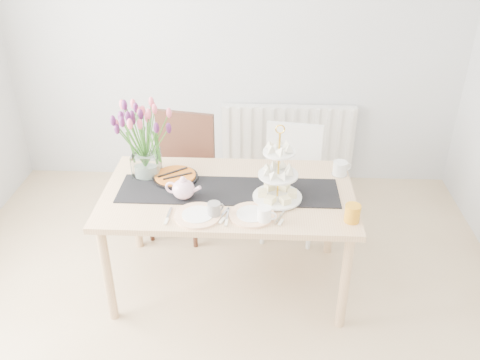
{
  "coord_description": "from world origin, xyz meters",
  "views": [
    {
      "loc": [
        0.26,
        -2.05,
        2.44
      ],
      "look_at": [
        0.13,
        0.66,
        0.86
      ],
      "focal_mm": 38.0,
      "sensor_mm": 36.0,
      "label": 1
    }
  ],
  "objects_px": {
    "tart_tin": "(175,177)",
    "mug_white": "(264,215)",
    "mug_orange": "(352,213)",
    "plate_right": "(252,215)",
    "mug_grey": "(214,210)",
    "chair_brown": "(181,165)",
    "chair_white": "(291,173)",
    "cake_stand": "(278,181)",
    "teapot": "(183,189)",
    "dining_table": "(229,201)",
    "cream_jug": "(340,168)",
    "radiator": "(288,137)",
    "tulip_vase": "(143,128)",
    "plate_left": "(198,216)"
  },
  "relations": [
    {
      "from": "cake_stand",
      "to": "teapot",
      "type": "height_order",
      "value": "cake_stand"
    },
    {
      "from": "tulip_vase",
      "to": "mug_grey",
      "type": "height_order",
      "value": "tulip_vase"
    },
    {
      "from": "radiator",
      "to": "mug_orange",
      "type": "relative_size",
      "value": 11.08
    },
    {
      "from": "cream_jug",
      "to": "plate_right",
      "type": "distance_m",
      "value": 0.78
    },
    {
      "from": "dining_table",
      "to": "tulip_vase",
      "type": "bearing_deg",
      "value": 162.13
    },
    {
      "from": "mug_grey",
      "to": "mug_orange",
      "type": "distance_m",
      "value": 0.8
    },
    {
      "from": "mug_orange",
      "to": "tart_tin",
      "type": "bearing_deg",
      "value": 115.65
    },
    {
      "from": "dining_table",
      "to": "tulip_vase",
      "type": "height_order",
      "value": "tulip_vase"
    },
    {
      "from": "radiator",
      "to": "tulip_vase",
      "type": "bearing_deg",
      "value": -127.68
    },
    {
      "from": "radiator",
      "to": "mug_white",
      "type": "xyz_separation_m",
      "value": [
        -0.21,
        -1.81,
        0.35
      ]
    },
    {
      "from": "chair_white",
      "to": "plate_right",
      "type": "distance_m",
      "value": 1.04
    },
    {
      "from": "radiator",
      "to": "dining_table",
      "type": "bearing_deg",
      "value": -106.74
    },
    {
      "from": "mug_white",
      "to": "mug_orange",
      "type": "height_order",
      "value": "mug_orange"
    },
    {
      "from": "cream_jug",
      "to": "mug_orange",
      "type": "relative_size",
      "value": 0.89
    },
    {
      "from": "tulip_vase",
      "to": "plate_right",
      "type": "relative_size",
      "value": 2.33
    },
    {
      "from": "mug_white",
      "to": "mug_orange",
      "type": "relative_size",
      "value": 0.9
    },
    {
      "from": "teapot",
      "to": "mug_white",
      "type": "relative_size",
      "value": 2.29
    },
    {
      "from": "dining_table",
      "to": "chair_white",
      "type": "bearing_deg",
      "value": 57.55
    },
    {
      "from": "chair_brown",
      "to": "tart_tin",
      "type": "height_order",
      "value": "chair_brown"
    },
    {
      "from": "mug_orange",
      "to": "plate_right",
      "type": "height_order",
      "value": "mug_orange"
    },
    {
      "from": "tart_tin",
      "to": "mug_grey",
      "type": "bearing_deg",
      "value": -54.76
    },
    {
      "from": "chair_brown",
      "to": "teapot",
      "type": "relative_size",
      "value": 4.24
    },
    {
      "from": "tart_tin",
      "to": "mug_white",
      "type": "height_order",
      "value": "mug_white"
    },
    {
      "from": "cream_jug",
      "to": "mug_grey",
      "type": "xyz_separation_m",
      "value": [
        -0.8,
        -0.54,
        -0.0
      ]
    },
    {
      "from": "tulip_vase",
      "to": "teapot",
      "type": "xyz_separation_m",
      "value": [
        0.29,
        -0.28,
        -0.28
      ]
    },
    {
      "from": "plate_right",
      "to": "tulip_vase",
      "type": "bearing_deg",
      "value": 147.62
    },
    {
      "from": "dining_table",
      "to": "plate_left",
      "type": "relative_size",
      "value": 5.75
    },
    {
      "from": "chair_brown",
      "to": "plate_left",
      "type": "xyz_separation_m",
      "value": [
        0.25,
        -0.99,
        0.2
      ]
    },
    {
      "from": "chair_brown",
      "to": "tulip_vase",
      "type": "xyz_separation_m",
      "value": [
        -0.14,
        -0.51,
        0.54
      ]
    },
    {
      "from": "tulip_vase",
      "to": "cake_stand",
      "type": "xyz_separation_m",
      "value": [
        0.87,
        -0.26,
        -0.22
      ]
    },
    {
      "from": "tart_tin",
      "to": "mug_white",
      "type": "distance_m",
      "value": 0.75
    },
    {
      "from": "chair_white",
      "to": "mug_white",
      "type": "height_order",
      "value": "chair_white"
    },
    {
      "from": "chair_brown",
      "to": "plate_right",
      "type": "height_order",
      "value": "chair_brown"
    },
    {
      "from": "chair_white",
      "to": "cake_stand",
      "type": "relative_size",
      "value": 1.94
    },
    {
      "from": "dining_table",
      "to": "mug_grey",
      "type": "bearing_deg",
      "value": -102.7
    },
    {
      "from": "chair_brown",
      "to": "tart_tin",
      "type": "xyz_separation_m",
      "value": [
        0.06,
        -0.56,
        0.21
      ]
    },
    {
      "from": "mug_white",
      "to": "plate_right",
      "type": "relative_size",
      "value": 0.36
    },
    {
      "from": "chair_brown",
      "to": "plate_right",
      "type": "xyz_separation_m",
      "value": [
        0.57,
        -0.97,
        0.2
      ]
    },
    {
      "from": "mug_white",
      "to": "cream_jug",
      "type": "bearing_deg",
      "value": 59.98
    },
    {
      "from": "tart_tin",
      "to": "cream_jug",
      "type": "bearing_deg",
      "value": 6.18
    },
    {
      "from": "mug_orange",
      "to": "radiator",
      "type": "bearing_deg",
      "value": 56.44
    },
    {
      "from": "chair_white",
      "to": "plate_right",
      "type": "height_order",
      "value": "chair_white"
    },
    {
      "from": "chair_white",
      "to": "mug_orange",
      "type": "relative_size",
      "value": 8.07
    },
    {
      "from": "radiator",
      "to": "chair_brown",
      "type": "height_order",
      "value": "chair_brown"
    },
    {
      "from": "mug_white",
      "to": "mug_grey",
      "type": "bearing_deg",
      "value": -177.4
    },
    {
      "from": "teapot",
      "to": "radiator",
      "type": "bearing_deg",
      "value": 77.41
    },
    {
      "from": "teapot",
      "to": "mug_white",
      "type": "xyz_separation_m",
      "value": [
        0.5,
        -0.23,
        -0.02
      ]
    },
    {
      "from": "cream_jug",
      "to": "mug_orange",
      "type": "height_order",
      "value": "mug_orange"
    },
    {
      "from": "chair_brown",
      "to": "chair_white",
      "type": "xyz_separation_m",
      "value": [
        0.86,
        0.0,
        -0.05
      ]
    },
    {
      "from": "dining_table",
      "to": "cream_jug",
      "type": "bearing_deg",
      "value": 18.82
    }
  ]
}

